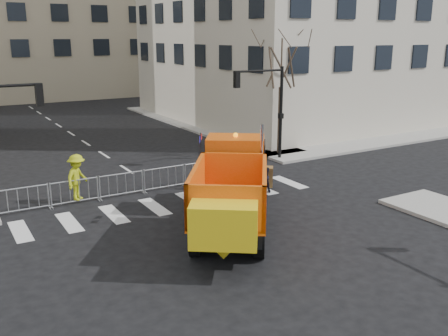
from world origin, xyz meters
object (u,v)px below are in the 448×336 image
plow_truck (232,187)px  newspaper_box (243,151)px  cop_a (222,179)px  cop_c (229,167)px  cop_b (263,176)px  worker (77,177)px

plow_truck → newspaper_box: size_ratio=8.60×
newspaper_box → cop_a: bearing=-117.2°
cop_c → cop_b: bearing=72.6°
newspaper_box → cop_b: bearing=-99.2°
cop_a → cop_c: 2.19m
cop_c → worker: (-7.26, 0.68, 0.36)m
cop_c → newspaper_box: cop_c is taller
cop_a → newspaper_box: (4.13, 4.69, -0.09)m
plow_truck → cop_b: 4.94m
cop_b → worker: 8.28m
plow_truck → cop_c: 6.30m
cop_b → cop_c: size_ratio=1.01×
plow_truck → newspaper_box: 10.29m
cop_b → newspaper_box: (2.23, 5.18, -0.10)m
cop_a → newspaper_box: 6.25m
cop_a → cop_c: bearing=-162.1°
cop_a → cop_b: size_ratio=0.99×
plow_truck → worker: bearing=69.3°
newspaper_box → worker: bearing=-152.8°
cop_b → cop_a: bearing=1.0°
plow_truck → worker: (-4.12, 6.07, -0.52)m
cop_c → newspaper_box: size_ratio=1.44×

